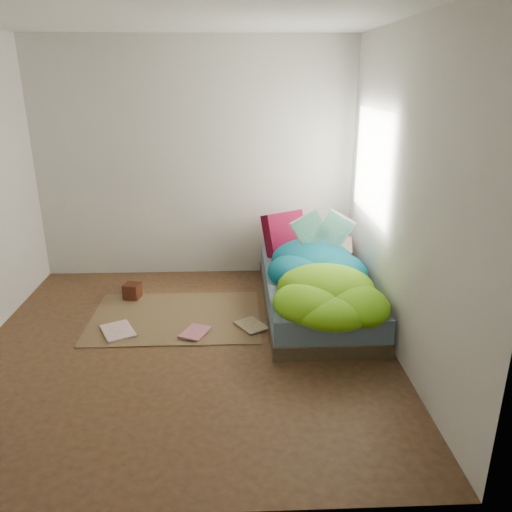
{
  "coord_description": "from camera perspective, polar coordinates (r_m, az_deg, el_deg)",
  "views": [
    {
      "loc": [
        0.44,
        -3.78,
        2.18
      ],
      "look_at": [
        0.63,
        0.75,
        0.55
      ],
      "focal_mm": 35.0,
      "sensor_mm": 36.0,
      "label": 1
    }
  ],
  "objects": [
    {
      "name": "ground",
      "position": [
        4.39,
        -7.97,
        -10.19
      ],
      "size": [
        3.5,
        3.5,
        0.0
      ],
      "primitive_type": "cube",
      "color": "#422819",
      "rests_on": "ground"
    },
    {
      "name": "room_walls",
      "position": [
        3.85,
        -8.92,
        11.33
      ],
      "size": [
        3.54,
        3.54,
        2.62
      ],
      "color": "beige",
      "rests_on": "ground"
    },
    {
      "name": "bed",
      "position": [
        4.99,
        6.82,
        -4.09
      ],
      "size": [
        1.0,
        2.0,
        0.34
      ],
      "color": "#3A2F20",
      "rests_on": "ground"
    },
    {
      "name": "duvet",
      "position": [
        4.66,
        7.4,
        -1.34
      ],
      "size": [
        0.96,
        1.84,
        0.34
      ],
      "primitive_type": null,
      "color": "#07556C",
      "rests_on": "bed"
    },
    {
      "name": "rug",
      "position": [
        4.88,
        -9.16,
        -6.9
      ],
      "size": [
        1.6,
        1.1,
        0.01
      ],
      "primitive_type": "cube",
      "color": "brown",
      "rests_on": "ground"
    },
    {
      "name": "pillow_floral",
      "position": [
        5.51,
        7.79,
        0.86
      ],
      "size": [
        0.65,
        0.47,
        0.13
      ],
      "primitive_type": "cube",
      "rotation": [
        0.0,
        0.0,
        -0.19
      ],
      "color": "silver",
      "rests_on": "bed"
    },
    {
      "name": "pillow_magenta",
      "position": [
        5.44,
        3.31,
        2.59
      ],
      "size": [
        0.47,
        0.36,
        0.46
      ],
      "primitive_type": "cube",
      "rotation": [
        0.0,
        0.0,
        0.53
      ],
      "color": "#520522",
      "rests_on": "bed"
    },
    {
      "name": "open_book",
      "position": [
        5.01,
        7.67,
        4.06
      ],
      "size": [
        0.51,
        0.12,
        0.31
      ],
      "primitive_type": null,
      "rotation": [
        0.0,
        0.0,
        -0.01
      ],
      "color": "#2F812A",
      "rests_on": "duvet"
    },
    {
      "name": "wooden_box",
      "position": [
        5.33,
        -13.95,
        -3.89
      ],
      "size": [
        0.19,
        0.19,
        0.16
      ],
      "primitive_type": "cube",
      "rotation": [
        0.0,
        0.0,
        -0.23
      ],
      "color": "#3D170D",
      "rests_on": "rug"
    },
    {
      "name": "floor_book_a",
      "position": [
        4.67,
        -16.99,
        -8.59
      ],
      "size": [
        0.38,
        0.42,
        0.03
      ],
      "primitive_type": "imported",
      "rotation": [
        0.0,
        0.0,
        0.46
      ],
      "color": "white",
      "rests_on": "rug"
    },
    {
      "name": "floor_book_b",
      "position": [
        4.59,
        -8.1,
        -8.41
      ],
      "size": [
        0.3,
        0.33,
        0.03
      ],
      "primitive_type": "imported",
      "rotation": [
        0.0,
        0.0,
        -0.42
      ],
      "color": "pink",
      "rests_on": "rug"
    },
    {
      "name": "floor_book_c",
      "position": [
        4.57,
        -1.67,
        -8.33
      ],
      "size": [
        0.34,
        0.36,
        0.02
      ],
      "primitive_type": "imported",
      "rotation": [
        0.0,
        0.0,
        0.56
      ],
      "color": "tan",
      "rests_on": "rug"
    }
  ]
}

